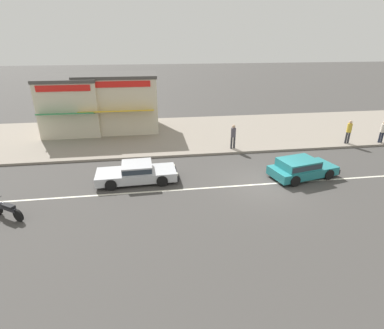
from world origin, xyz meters
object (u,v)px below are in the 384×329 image
sedan_silver_1 (137,172)px  shopfront_corner_warung (119,102)px  hatchback_teal_0 (301,168)px  motorcycle_0 (7,209)px  shopfront_mid_block (74,104)px  pedestrian_by_shop (233,135)px  pedestrian_mid_kerb (383,130)px  pedestrian_near_clock (349,130)px

sedan_silver_1 → shopfront_corner_warung: 10.42m
hatchback_teal_0 → motorcycle_0: hatchback_teal_0 is taller
shopfront_mid_block → pedestrian_by_shop: bearing=-27.6°
pedestrian_mid_kerb → pedestrian_by_shop: pedestrian_by_shop is taller
pedestrian_by_shop → pedestrian_near_clock: bearing=-0.8°
hatchback_teal_0 → motorcycle_0: (-14.68, -2.06, -0.17)m
sedan_silver_1 → pedestrian_by_shop: size_ratio=2.61×
pedestrian_mid_kerb → pedestrian_by_shop: (-11.16, 0.31, 0.06)m
pedestrian_near_clock → pedestrian_by_shop: 8.59m
motorcycle_0 → shopfront_mid_block: (0.38, 12.96, 1.91)m
motorcycle_0 → pedestrian_by_shop: bearing=29.6°
pedestrian_mid_kerb → sedan_silver_1: bearing=-168.1°
hatchback_teal_0 → pedestrian_mid_kerb: 9.65m
shopfront_corner_warung → shopfront_mid_block: size_ratio=1.14×
hatchback_teal_0 → shopfront_corner_warung: (-10.70, 10.90, 1.83)m
pedestrian_by_shop → shopfront_mid_block: size_ratio=0.31×
sedan_silver_1 → shopfront_corner_warung: bearing=98.9°
pedestrian_by_shop → shopfront_mid_block: bearing=152.4°
pedestrian_by_shop → shopfront_corner_warung: 10.20m
pedestrian_near_clock → sedan_silver_1: bearing=-165.5°
hatchback_teal_0 → sedan_silver_1: 9.16m
sedan_silver_1 → motorcycle_0: size_ratio=2.69×
hatchback_teal_0 → sedan_silver_1: bearing=175.1°
sedan_silver_1 → shopfront_corner_warung: shopfront_corner_warung is taller
hatchback_teal_0 → pedestrian_near_clock: size_ratio=2.37×
motorcycle_0 → pedestrian_near_clock: size_ratio=0.96×
sedan_silver_1 → pedestrian_by_shop: 7.66m
pedestrian_near_clock → pedestrian_by_shop: bearing=179.2°
shopfront_corner_warung → pedestrian_mid_kerb: bearing=-18.4°
hatchback_teal_0 → pedestrian_near_clock: bearing=38.1°
hatchback_teal_0 → pedestrian_mid_kerb: bearing=27.8°
motorcycle_0 → shopfront_corner_warung: bearing=72.9°
hatchback_teal_0 → shopfront_mid_block: 18.07m
sedan_silver_1 → hatchback_teal_0: bearing=-4.9°
shopfront_corner_warung → motorcycle_0: bearing=-107.1°
pedestrian_near_clock → shopfront_mid_block: bearing=162.9°
shopfront_corner_warung → pedestrian_near_clock: bearing=-20.5°
pedestrian_near_clock → shopfront_corner_warung: (-16.66, 6.23, 1.26)m
hatchback_teal_0 → shopfront_corner_warung: shopfront_corner_warung is taller
motorcycle_0 → shopfront_mid_block: 13.11m
sedan_silver_1 → pedestrian_near_clock: bearing=14.5°
pedestrian_near_clock → shopfront_mid_block: size_ratio=0.31×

